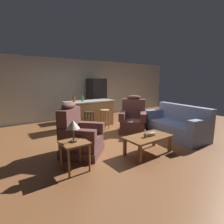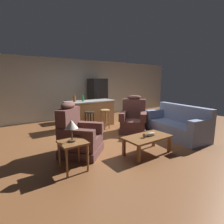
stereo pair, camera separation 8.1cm
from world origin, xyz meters
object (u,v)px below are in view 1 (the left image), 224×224
at_px(table_lamp, 73,125).
at_px(bar_stool_left, 89,118).
at_px(kitchen_island, 90,114).
at_px(bar_stool_right, 105,116).
at_px(refrigerator, 97,98).
at_px(bottle_tall_green, 74,99).
at_px(fish_figurine, 150,134).
at_px(couch, 177,125).
at_px(recliner_near_lamp, 79,136).
at_px(end_table, 75,147).
at_px(bottle_short_amber, 82,99).
at_px(recliner_near_island, 133,119).
at_px(coffee_table, 148,138).

bearing_deg(table_lamp, bar_stool_left, 55.10).
xyz_separation_m(kitchen_island, bar_stool_right, (0.25, -0.63, -0.01)).
height_order(refrigerator, bottle_tall_green, refrigerator).
bearing_deg(bar_stool_right, refrigerator, 67.15).
bearing_deg(bar_stool_left, bottle_tall_green, 114.43).
bearing_deg(bar_stool_left, fish_figurine, -83.07).
height_order(couch, table_lamp, table_lamp).
height_order(fish_figurine, recliner_near_lamp, recliner_near_lamp).
bearing_deg(bottle_tall_green, refrigerator, 37.52).
relative_size(fish_figurine, bottle_tall_green, 1.12).
distance_m(recliner_near_lamp, end_table, 0.76).
height_order(end_table, table_lamp, table_lamp).
bearing_deg(fish_figurine, bar_stool_left, 96.93).
relative_size(couch, bottle_short_amber, 7.60).
relative_size(kitchen_island, bottle_short_amber, 6.85).
height_order(recliner_near_island, table_lamp, recliner_near_island).
xyz_separation_m(end_table, refrigerator, (2.82, 3.90, 0.42)).
height_order(recliner_near_lamp, end_table, recliner_near_lamp).
relative_size(kitchen_island, bar_stool_right, 2.65).
relative_size(fish_figurine, refrigerator, 0.19).
bearing_deg(end_table, refrigerator, 54.21).
bearing_deg(kitchen_island, bottle_short_amber, -172.81).
xyz_separation_m(coffee_table, recliner_near_lamp, (-1.29, 0.92, 0.06)).
distance_m(coffee_table, bar_stool_right, 2.38).
relative_size(coffee_table, bottle_tall_green, 3.62).
height_order(bottle_tall_green, bottle_short_amber, bottle_tall_green).
height_order(couch, recliner_near_lamp, recliner_near_lamp).
xyz_separation_m(coffee_table, kitchen_island, (0.11, 2.98, 0.11)).
height_order(table_lamp, bottle_short_amber, bottle_short_amber).
xyz_separation_m(recliner_near_lamp, bottle_tall_green, (0.78, 2.00, 0.64)).
height_order(couch, bar_stool_right, couch).
bearing_deg(bar_stool_right, recliner_near_lamp, -139.16).
height_order(bar_stool_left, bar_stool_right, same).
xyz_separation_m(recliner_near_lamp, bottle_short_amber, (1.11, 2.02, 0.63)).
xyz_separation_m(recliner_near_lamp, kitchen_island, (1.40, 2.06, 0.06)).
relative_size(coffee_table, recliner_near_island, 0.92).
distance_m(kitchen_island, bar_stool_right, 0.68).
relative_size(couch, bottle_tall_green, 6.57).
relative_size(coffee_table, bar_stool_left, 1.62).
xyz_separation_m(couch, bottle_tall_green, (-2.19, 2.52, 0.72)).
distance_m(kitchen_island, bottle_tall_green, 0.86).
bearing_deg(fish_figurine, bottle_short_amber, 94.22).
relative_size(recliner_near_island, kitchen_island, 0.67).
height_order(table_lamp, bottle_tall_green, bottle_tall_green).
relative_size(fish_figurine, end_table, 0.61).
bearing_deg(refrigerator, coffee_table, -105.17).
xyz_separation_m(couch, refrigerator, (-0.55, 3.78, 0.54)).
xyz_separation_m(recliner_near_lamp, recliner_near_island, (2.24, 0.62, 0.00)).
distance_m(bar_stool_left, bottle_short_amber, 0.83).
bearing_deg(bottle_tall_green, coffee_table, -80.08).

